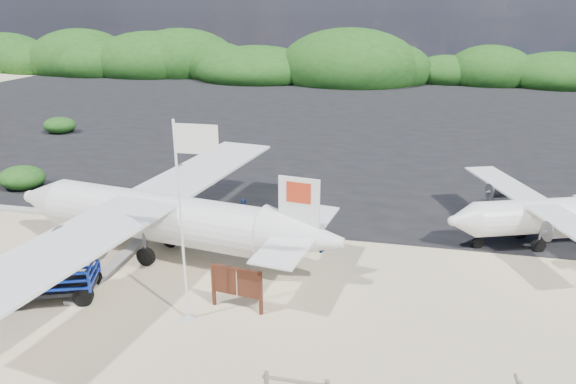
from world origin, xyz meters
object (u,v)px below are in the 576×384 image
flagpole (188,319)px  signboard (238,309)px  aircraft_large (479,149)px  aircraft_small (224,101)px  baggage_cart (55,297)px  crew_a (223,220)px  crew_c (244,216)px  crew_b (314,228)px

flagpole → signboard: bearing=31.5°
aircraft_large → aircraft_small: aircraft_large is taller
flagpole → signboard: (1.38, 0.84, 0.00)m
flagpole → signboard: flagpole is taller
baggage_cart → aircraft_small: size_ratio=0.39×
crew_a → crew_c: (0.73, 0.70, -0.05)m
crew_a → signboard: bearing=138.1°
aircraft_large → crew_b: bearing=72.7°
baggage_cart → signboard: (6.34, 0.60, 0.00)m
aircraft_large → flagpole: bearing=72.0°
flagpole → aircraft_large: flagpole is taller
crew_b → crew_c: 3.41m
flagpole → aircraft_small: bearing=107.0°
signboard → aircraft_small: (-13.10, 37.53, 0.00)m
crew_b → aircraft_large: size_ratio=0.12×
flagpole → crew_b: bearing=61.1°
aircraft_large → aircraft_small: bearing=-23.2°
crew_c → aircraft_small: size_ratio=0.20×
aircraft_large → crew_a: bearing=62.9°
baggage_cart → signboard: size_ratio=1.64×
flagpole → crew_a: flagpole is taller
flagpole → signboard: size_ratio=3.38×
signboard → crew_c: bearing=112.2°
signboard → crew_b: crew_b is taller
crew_c → aircraft_small: crew_c is taller
crew_c → aircraft_small: bearing=-53.9°
crew_b → aircraft_large: aircraft_large is taller
crew_a → aircraft_small: 34.18m
flagpole → crew_b: flagpole is taller
signboard → flagpole: bearing=-140.6°
flagpole → crew_c: flagpole is taller
crew_b → aircraft_small: (-14.87, 32.69, -0.97)m
crew_c → crew_a: bearing=60.0°
baggage_cart → crew_b: bearing=14.8°
baggage_cart → flagpole: bearing=-21.9°
crew_b → crew_c: crew_b is taller
crew_a → crew_c: crew_a is taller
aircraft_small → crew_c: bearing=90.7°
flagpole → crew_b: (3.14, 5.69, 0.97)m
aircraft_large → aircraft_small: size_ratio=2.10×
crew_a → flagpole: bearing=122.8°
crew_c → signboard: bearing=120.2°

